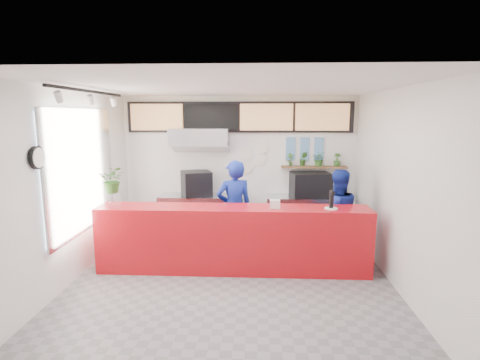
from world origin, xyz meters
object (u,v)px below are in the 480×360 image
at_px(staff_right, 337,216).
at_px(service_counter, 233,239).
at_px(panini_oven, 196,183).
at_px(espresso_machine, 310,185).
at_px(pepper_mill, 332,199).
at_px(staff_center, 234,209).

bearing_deg(staff_right, service_counter, 5.61).
relative_size(panini_oven, staff_right, 0.35).
relative_size(service_counter, espresso_machine, 5.69).
height_order(espresso_machine, staff_right, staff_right).
bearing_deg(panini_oven, pepper_mill, -58.29).
distance_m(espresso_machine, staff_right, 1.34).
bearing_deg(espresso_machine, staff_center, -150.69).
height_order(espresso_machine, pepper_mill, espresso_machine).
height_order(service_counter, pepper_mill, pepper_mill).
bearing_deg(pepper_mill, panini_oven, 143.46).
height_order(panini_oven, staff_center, staff_center).
xyz_separation_m(service_counter, staff_center, (-0.02, 0.64, 0.35)).
xyz_separation_m(staff_center, pepper_mill, (1.61, -0.69, 0.36)).
distance_m(service_counter, panini_oven, 2.10).
bearing_deg(service_counter, staff_right, 16.44).
height_order(service_counter, staff_right, staff_right).
xyz_separation_m(staff_center, staff_right, (1.83, -0.10, -0.07)).
height_order(panini_oven, pepper_mill, panini_oven).
distance_m(staff_center, pepper_mill, 1.79).
bearing_deg(service_counter, panini_oven, 116.71).
distance_m(staff_right, pepper_mill, 0.76).
distance_m(panini_oven, pepper_mill, 3.11).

